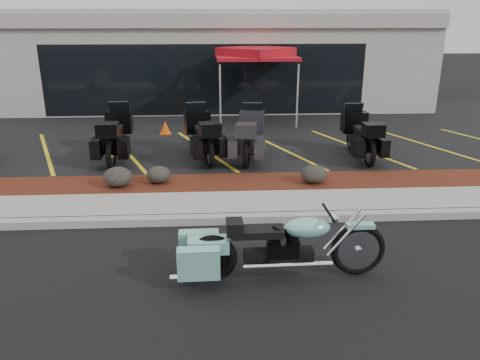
{
  "coord_description": "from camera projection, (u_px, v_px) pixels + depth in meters",
  "views": [
    {
      "loc": [
        0.28,
        -7.26,
        3.69
      ],
      "look_at": [
        0.77,
        1.2,
        0.75
      ],
      "focal_mm": 35.0,
      "sensor_mm": 36.0,
      "label": 1
    }
  ],
  "objects": [
    {
      "name": "boulder_left",
      "position": [
        118.0,
        177.0,
        10.28
      ],
      "size": [
        0.63,
        0.53,
        0.45
      ],
      "primitive_type": "ellipsoid",
      "color": "black",
      "rests_on": "mulch_bed"
    },
    {
      "name": "touring_grey",
      "position": [
        252.0,
        127.0,
        13.01
      ],
      "size": [
        1.27,
        2.47,
        1.37
      ],
      "primitive_type": null,
      "rotation": [
        0.0,
        0.0,
        1.4
      ],
      "color": "#2A2A2F",
      "rests_on": "upper_lot"
    },
    {
      "name": "popup_canopy",
      "position": [
        256.0,
        54.0,
        16.35
      ],
      "size": [
        3.58,
        3.58,
        2.58
      ],
      "rotation": [
        0.0,
        0.0,
        -0.37
      ],
      "color": "silver",
      "rests_on": "upper_lot"
    },
    {
      "name": "dealership_building",
      "position": [
        206.0,
        58.0,
        21.03
      ],
      "size": [
        18.0,
        8.16,
        4.0
      ],
      "color": "gray",
      "rests_on": "ground"
    },
    {
      "name": "touring_black_mid",
      "position": [
        196.0,
        126.0,
        13.01
      ],
      "size": [
        1.39,
        2.51,
        1.38
      ],
      "primitive_type": null,
      "rotation": [
        0.0,
        0.0,
        1.79
      ],
      "color": "black",
      "rests_on": "upper_lot"
    },
    {
      "name": "traffic_cone",
      "position": [
        165.0,
        127.0,
        15.07
      ],
      "size": [
        0.44,
        0.44,
        0.42
      ],
      "primitive_type": "cone",
      "rotation": [
        0.0,
        0.0,
        -0.32
      ],
      "color": "#DA4A07",
      "rests_on": "upper_lot"
    },
    {
      "name": "boulder_right",
      "position": [
        314.0,
        174.0,
        10.51
      ],
      "size": [
        0.6,
        0.5,
        0.42
      ],
      "primitive_type": "ellipsoid",
      "color": "black",
      "rests_on": "mulch_bed"
    },
    {
      "name": "ground",
      "position": [
        200.0,
        245.0,
        8.04
      ],
      "size": [
        90.0,
        90.0,
        0.0
      ],
      "primitive_type": "plane",
      "color": "black",
      "rests_on": "ground"
    },
    {
      "name": "curb",
      "position": [
        201.0,
        219.0,
        8.87
      ],
      "size": [
        24.0,
        0.25,
        0.15
      ],
      "primitive_type": "cube",
      "color": "gray",
      "rests_on": "ground"
    },
    {
      "name": "hero_cruiser",
      "position": [
        359.0,
        242.0,
        6.93
      ],
      "size": [
        3.1,
        0.84,
        1.09
      ],
      "primitive_type": null,
      "rotation": [
        0.0,
        0.0,
        0.02
      ],
      "color": "#7CC1B6",
      "rests_on": "ground"
    },
    {
      "name": "boulder_mid",
      "position": [
        159.0,
        175.0,
        10.52
      ],
      "size": [
        0.55,
        0.46,
        0.39
      ],
      "primitive_type": "ellipsoid",
      "color": "black",
      "rests_on": "mulch_bed"
    },
    {
      "name": "mulch_bed",
      "position": [
        203.0,
        185.0,
        10.66
      ],
      "size": [
        24.0,
        1.2,
        0.16
      ],
      "primitive_type": "cube",
      "color": "#38140C",
      "rests_on": "ground"
    },
    {
      "name": "sidewalk",
      "position": [
        201.0,
        205.0,
        9.53
      ],
      "size": [
        24.0,
        1.2,
        0.15
      ],
      "primitive_type": "cube",
      "color": "gray",
      "rests_on": "ground"
    },
    {
      "name": "touring_black_front",
      "position": [
        121.0,
        126.0,
        12.98
      ],
      "size": [
        0.99,
        2.43,
        1.4
      ],
      "primitive_type": null,
      "rotation": [
        0.0,
        0.0,
        1.6
      ],
      "color": "black",
      "rests_on": "upper_lot"
    },
    {
      "name": "touring_black_rear",
      "position": [
        352.0,
        126.0,
        13.1
      ],
      "size": [
        0.89,
        2.3,
        1.34
      ],
      "primitive_type": null,
      "rotation": [
        0.0,
        0.0,
        1.57
      ],
      "color": "black",
      "rests_on": "upper_lot"
    },
    {
      "name": "upper_lot",
      "position": [
        205.0,
        131.0,
        15.75
      ],
      "size": [
        26.0,
        9.6,
        0.15
      ],
      "primitive_type": "cube",
      "color": "black",
      "rests_on": "ground"
    }
  ]
}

